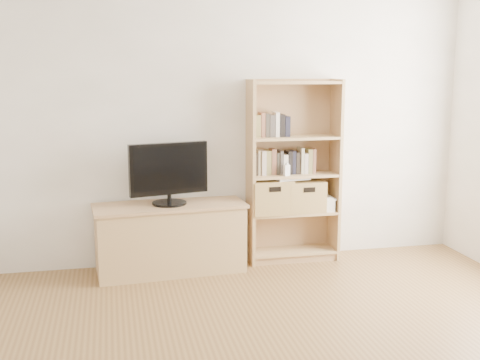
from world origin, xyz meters
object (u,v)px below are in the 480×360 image
object	(u,v)px
tv_stand	(170,239)
television	(169,173)
bookshelf	(294,172)
basket_left	(270,196)
basket_right	(304,196)
laptop	(290,178)
baby_monitor	(287,170)

from	to	relation	value
tv_stand	television	bearing A→B (deg)	-4.60
bookshelf	tv_stand	bearing A→B (deg)	-175.38
tv_stand	television	xyz separation A→B (m)	(0.00, 0.00, 0.59)
television	basket_left	size ratio (longest dim) A/B	1.87
basket_left	tv_stand	bearing A→B (deg)	-176.95
tv_stand	basket_left	distance (m)	0.99
basket_right	tv_stand	bearing A→B (deg)	-177.53
tv_stand	basket_left	bearing A→B (deg)	0.65
bookshelf	laptop	xyz separation A→B (m)	(-0.03, -0.01, -0.05)
baby_monitor	laptop	size ratio (longest dim) A/B	0.32
tv_stand	baby_monitor	bearing A→B (deg)	-4.79
television	basket_right	distance (m)	1.29
baby_monitor	basket_right	distance (m)	0.34
baby_monitor	laptop	world-z (taller)	baby_monitor
bookshelf	basket_left	world-z (taller)	bookshelf
tv_stand	baby_monitor	xyz separation A→B (m)	(1.06, -0.00, 0.58)
basket_right	television	bearing A→B (deg)	-177.53
bookshelf	laptop	bearing A→B (deg)	-166.56
tv_stand	laptop	bearing A→B (deg)	-0.42
tv_stand	basket_right	bearing A→B (deg)	-0.76
television	laptop	distance (m)	1.13
basket_right	laptop	distance (m)	0.22
tv_stand	basket_left	xyz separation A→B (m)	(0.93, 0.09, 0.33)
television	basket_right	bearing A→B (deg)	-8.73
baby_monitor	basket_left	distance (m)	0.30
tv_stand	laptop	xyz separation A→B (m)	(1.13, 0.08, 0.50)
laptop	bookshelf	bearing A→B (deg)	4.75
television	laptop	size ratio (longest dim) A/B	2.25
television	basket_left	distance (m)	0.97
basket_right	bookshelf	bearing A→B (deg)	175.84
baby_monitor	basket_right	xyz separation A→B (m)	(0.20, 0.09, -0.26)
bookshelf	baby_monitor	world-z (taller)	bookshelf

